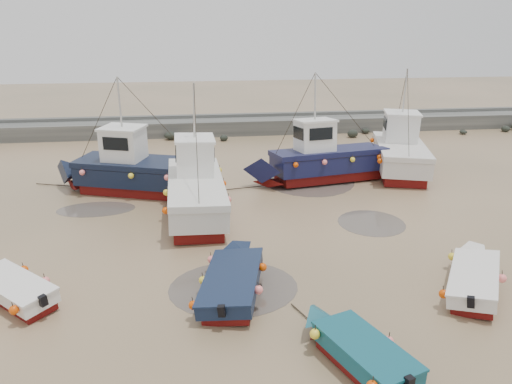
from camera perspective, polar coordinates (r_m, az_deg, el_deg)
The scene contains 15 objects.
ground at distance 21.09m, azimuth 2.69°, elevation -6.22°, with size 120.00×120.00×0.00m, color #9F7D5C.
seawall at distance 41.74m, azimuth -2.60°, elevation 7.50°, with size 60.00×4.92×1.50m.
puddle_a at distance 18.07m, azimuth -2.60°, elevation -10.85°, with size 4.61×4.61×0.01m, color #504740.
puddle_b at distance 24.02m, azimuth 13.05°, elevation -3.46°, with size 3.12×3.12×0.01m, color #504740.
puddle_c at distance 26.31m, azimuth -17.81°, elevation -1.89°, with size 3.87×3.87×0.01m, color #504740.
puddle_d at distance 30.00m, azimuth 5.83°, elevation 1.53°, with size 5.52×5.52×0.01m, color #504740.
dinghy_0 at distance 19.06m, azimuth -26.29°, elevation -9.42°, with size 4.49×4.42×1.43m.
dinghy_1 at distance 17.63m, azimuth -2.43°, elevation -9.65°, with size 2.95×6.36×1.43m.
dinghy_2 at distance 14.58m, azimuth 11.36°, elevation -16.79°, with size 2.66×5.16×1.43m.
dinghy_3 at distance 19.38m, azimuth 23.95°, elevation -8.61°, with size 3.98×5.54×1.43m.
cabin_boat_0 at distance 27.99m, azimuth -14.02°, elevation 2.60°, with size 10.08×5.16×6.22m.
cabin_boat_1 at distance 24.60m, azimuth -7.05°, elevation 0.73°, with size 3.14×10.67×6.22m.
cabin_boat_2 at distance 29.25m, azimuth 7.28°, elevation 3.76°, with size 9.82×3.77×6.22m.
cabin_boat_3 at distance 32.44m, azimuth 16.00°, elevation 4.70°, with size 4.79×9.79×6.22m.
person at distance 27.54m, azimuth -11.20°, elevation -0.38°, with size 0.65×0.42×1.77m, color #1A1E39.
Camera 1 is at (-3.49, -18.74, 9.02)m, focal length 35.00 mm.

